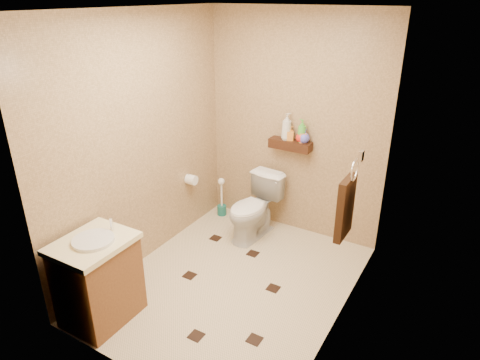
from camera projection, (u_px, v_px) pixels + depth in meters
The scene contains 19 objects.
ground at pixel (233, 282), 4.03m from camera, with size 2.50×2.50×0.00m, color beige.
wall_back at pixel (294, 127), 4.53m from camera, with size 2.00×0.04×2.40m, color tan.
wall_front at pixel (123, 230), 2.56m from camera, with size 2.00×0.04×2.40m, color tan.
wall_left at pixel (142, 144), 4.01m from camera, with size 0.04×2.50×2.40m, color tan.
wall_right at pixel (350, 190), 3.08m from camera, with size 0.04×2.50×2.40m, color tan.
ceiling at pixel (231, 9), 3.06m from camera, with size 2.00×2.50×0.02m, color silver.
wall_shelf at pixel (290, 145), 4.54m from camera, with size 0.46×0.14×0.10m, color #3A1C0F.
floor_accents at pixel (230, 284), 4.01m from camera, with size 1.21×1.42×0.01m.
toilet at pixel (254, 208), 4.66m from camera, with size 0.39×0.69×0.70m, color white.
vanity at pixel (98, 279), 3.46m from camera, with size 0.51×0.61×0.86m.
toilet_brush at pixel (222, 202), 5.19m from camera, with size 0.11×0.11×0.49m.
towel_ring at pixel (346, 205), 3.42m from camera, with size 0.12×0.30×0.76m.
toilet_paper at pixel (191, 180), 4.74m from camera, with size 0.12×0.11×0.12m.
bottle_a at pixel (287, 127), 4.49m from camera, with size 0.11×0.11×0.28m, color beige.
bottle_b at pixel (290, 133), 4.49m from camera, with size 0.07×0.07×0.15m, color orange.
bottle_c at pixel (301, 135), 4.43m from camera, with size 0.12×0.12×0.15m, color red.
bottle_d at pixel (302, 131), 4.41m from camera, with size 0.09×0.09×0.24m, color green.
bottle_e at pixel (303, 135), 4.42m from camera, with size 0.07×0.07×0.16m, color #D77447.
bottle_f at pixel (304, 136), 4.42m from camera, with size 0.12×0.12×0.15m, color #5358D1.
Camera 1 is at (1.74, -2.80, 2.51)m, focal length 32.00 mm.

